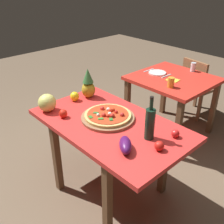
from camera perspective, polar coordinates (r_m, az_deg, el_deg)
ground_plane at (r=2.76m, az=-0.36°, el=-16.16°), size 10.00×10.00×0.00m
display_table at (r=2.34m, az=-0.41°, el=-4.21°), size 1.38×0.81×0.77m
background_table at (r=3.37m, az=12.85°, el=5.40°), size 0.92×0.88×0.77m
dining_chair at (r=3.99m, az=17.82°, el=5.61°), size 0.45×0.45×0.85m
pizza_board at (r=2.33m, az=-0.90°, el=-1.21°), size 0.47×0.47×0.02m
pizza at (r=2.32m, az=-0.86°, el=-0.62°), size 0.41×0.41×0.06m
wine_bottle at (r=2.03m, az=8.13°, el=-2.38°), size 0.08×0.08×0.36m
pineapple_left at (r=2.70m, az=-5.13°, el=5.86°), size 0.14×0.14×0.30m
melon at (r=2.50m, az=-13.74°, el=1.94°), size 0.17×0.17×0.17m
bell_pepper at (r=2.67m, az=-8.02°, el=3.30°), size 0.09×0.09×0.10m
eggplant at (r=1.93m, az=2.89°, el=-7.07°), size 0.21×0.20×0.09m
tomato_by_bottle at (r=2.14m, az=13.43°, el=-4.52°), size 0.06×0.06×0.06m
tomato_near_board at (r=1.97m, az=10.09°, el=-7.15°), size 0.07×0.07×0.07m
tomato_beside_pepper at (r=2.38m, az=-10.45°, el=-0.34°), size 0.08×0.08×0.08m
drinking_glass_juice at (r=3.02m, az=12.51°, el=6.22°), size 0.07×0.07×0.11m
drinking_glass_water at (r=3.59m, az=17.02°, el=9.22°), size 0.06×0.06×0.11m
dinner_plate at (r=3.43m, az=9.69°, el=8.30°), size 0.22×0.22×0.02m
fork_utensil at (r=3.51m, az=7.89°, el=8.86°), size 0.02×0.18×0.01m
knife_utensil at (r=3.35m, az=11.57°, el=7.59°), size 0.02×0.18×0.01m
napkin_folded at (r=3.25m, az=12.90°, el=6.71°), size 0.16×0.14×0.01m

